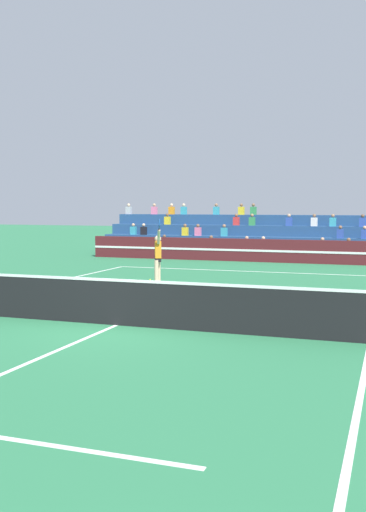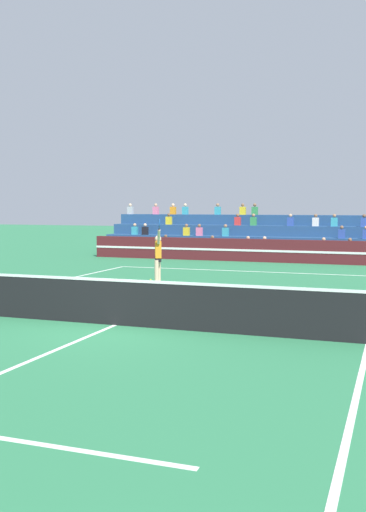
{
  "view_description": "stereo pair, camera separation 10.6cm",
  "coord_description": "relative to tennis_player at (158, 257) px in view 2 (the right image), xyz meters",
  "views": [
    {
      "loc": [
        5.9,
        -12.11,
        2.71
      ],
      "look_at": [
        -0.47,
        5.84,
        1.1
      ],
      "focal_mm": 42.0,
      "sensor_mm": 36.0,
      "label": 1
    },
    {
      "loc": [
        6.0,
        -12.08,
        2.71
      ],
      "look_at": [
        -0.47,
        5.84,
        1.1
      ],
      "focal_mm": 42.0,
      "sensor_mm": 36.0,
      "label": 2
    }
  ],
  "objects": [
    {
      "name": "court_lines",
      "position": [
        1.54,
        -6.37,
        -0.98
      ],
      "size": [
        11.1,
        23.9,
        0.01
      ],
      "color": "white",
      "rests_on": "ground"
    },
    {
      "name": "sponsor_banner_wall",
      "position": [
        1.54,
        9.78,
        -0.43
      ],
      "size": [
        18.0,
        0.26,
        1.1
      ],
      "color": "#51191E",
      "rests_on": "ground"
    },
    {
      "name": "ground_plane",
      "position": [
        1.54,
        -6.37,
        -0.98
      ],
      "size": [
        120.0,
        120.0,
        0.0
      ],
      "primitive_type": "plane",
      "color": "#2D7A4C"
    },
    {
      "name": "tennis_ball",
      "position": [
        -0.84,
        1.33,
        -0.95
      ],
      "size": [
        0.07,
        0.07,
        0.07
      ],
      "primitive_type": "sphere",
      "color": "#C6DB33",
      "rests_on": "ground"
    },
    {
      "name": "tennis_net",
      "position": [
        1.54,
        -6.37,
        -0.44
      ],
      "size": [
        12.0,
        0.1,
        1.1
      ],
      "color": "#2D6B38",
      "rests_on": "ground"
    },
    {
      "name": "bleacher_stand",
      "position": [
        1.54,
        12.95,
        -0.15
      ],
      "size": [
        18.77,
        3.8,
        2.83
      ],
      "color": "navy",
      "rests_on": "ground"
    },
    {
      "name": "tennis_player",
      "position": [
        0.0,
        0.0,
        0.0
      ],
      "size": [
        0.61,
        1.17,
        2.35
      ],
      "color": "beige",
      "rests_on": "ground"
    }
  ]
}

